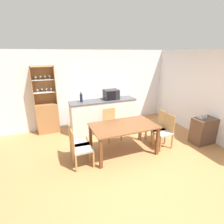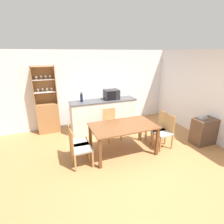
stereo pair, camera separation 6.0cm
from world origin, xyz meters
name	(u,v)px [view 1 (the left image)]	position (x,y,z in m)	size (l,w,h in m)	color
ground_plane	(133,159)	(0.00, 0.00, 0.00)	(18.00, 18.00, 0.00)	#B27A47
wall_back	(99,88)	(0.00, 2.63, 1.27)	(6.80, 0.06, 2.55)	silver
wall_right	(209,96)	(2.58, 0.30, 1.27)	(0.06, 4.60, 2.55)	silver
kitchen_counter	(103,115)	(-0.08, 1.94, 0.51)	(2.15, 0.56, 1.01)	silver
display_cabinet	(47,113)	(-1.79, 2.42, 0.63)	(0.66, 0.38, 2.09)	#A37042
dining_table	(124,129)	(-0.09, 0.39, 0.65)	(1.61, 0.95, 0.76)	brown
dining_chair_side_right_near	(164,131)	(1.05, 0.25, 0.45)	(0.45, 0.45, 0.91)	#999E93
dining_chair_side_left_far	(77,142)	(-1.23, 0.53, 0.45)	(0.45, 0.45, 0.91)	#999E93
dining_chair_head_far	(111,125)	(-0.09, 1.20, 0.45)	(0.46, 0.46, 0.91)	#999E93
dining_chair_side_right_far	(158,127)	(1.05, 0.53, 0.45)	(0.44, 0.44, 0.91)	#999E93
dining_chair_side_left_near	(80,148)	(-1.23, 0.24, 0.45)	(0.45, 0.45, 0.91)	#999E93
microwave	(111,95)	(0.21, 1.95, 1.17)	(0.47, 0.36, 0.31)	#232328
wine_bottle	(81,98)	(-0.77, 1.98, 1.14)	(0.08, 0.08, 0.31)	#141E38
side_cabinet	(203,131)	(2.23, 0.00, 0.37)	(0.63, 0.41, 0.74)	brown
telephone	(202,117)	(2.16, 0.05, 0.78)	(0.21, 0.15, 0.10)	#B7B7BC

